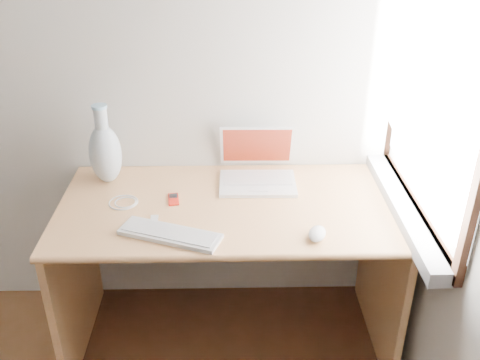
{
  "coord_description": "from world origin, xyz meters",
  "views": [
    {
      "loc": [
        0.97,
        -0.59,
        1.95
      ],
      "look_at": [
        1.01,
        1.35,
        0.9
      ],
      "focal_mm": 40.0,
      "sensor_mm": 36.0,
      "label": 1
    }
  ],
  "objects_px": {
    "desk": "(229,235)",
    "vase": "(105,152)",
    "laptop": "(257,170)",
    "external_keyboard": "(170,234)"
  },
  "relations": [
    {
      "from": "laptop",
      "to": "external_keyboard",
      "type": "bearing_deg",
      "value": -127.83
    },
    {
      "from": "desk",
      "to": "laptop",
      "type": "xyz_separation_m",
      "value": [
        0.13,
        0.12,
        0.28
      ]
    },
    {
      "from": "laptop",
      "to": "external_keyboard",
      "type": "xyz_separation_m",
      "value": [
        -0.36,
        -0.45,
        -0.04
      ]
    },
    {
      "from": "desk",
      "to": "laptop",
      "type": "distance_m",
      "value": 0.33
    },
    {
      "from": "laptop",
      "to": "external_keyboard",
      "type": "height_order",
      "value": "laptop"
    },
    {
      "from": "desk",
      "to": "vase",
      "type": "height_order",
      "value": "vase"
    },
    {
      "from": "vase",
      "to": "laptop",
      "type": "bearing_deg",
      "value": -0.5
    },
    {
      "from": "external_keyboard",
      "to": "desk",
      "type": "bearing_deg",
      "value": 75.82
    },
    {
      "from": "desk",
      "to": "external_keyboard",
      "type": "height_order",
      "value": "external_keyboard"
    },
    {
      "from": "laptop",
      "to": "desk",
      "type": "bearing_deg",
      "value": -136.65
    }
  ]
}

